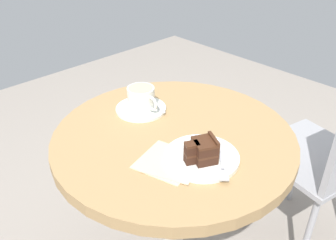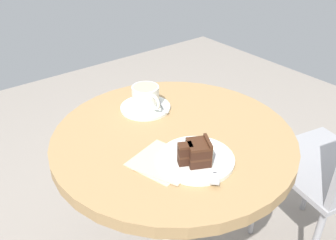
{
  "view_description": "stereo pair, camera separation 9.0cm",
  "coord_description": "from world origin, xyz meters",
  "px_view_note": "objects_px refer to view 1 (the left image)",
  "views": [
    {
      "loc": [
        0.6,
        -0.6,
        1.29
      ],
      "look_at": [
        -0.02,
        -0.01,
        0.77
      ],
      "focal_mm": 38.0,
      "sensor_mm": 36.0,
      "label": 1
    },
    {
      "loc": [
        0.66,
        -0.53,
        1.29
      ],
      "look_at": [
        -0.02,
        -0.01,
        0.77
      ],
      "focal_mm": 38.0,
      "sensor_mm": 36.0,
      "label": 2
    }
  ],
  "objects_px": {
    "saucer": "(141,109)",
    "napkin": "(170,162)",
    "coffee_cup": "(141,98)",
    "teaspoon": "(159,107)",
    "cafe_chair": "(336,150)",
    "cake_plate": "(201,157)",
    "cake_slice": "(203,151)",
    "fork": "(222,164)"
  },
  "relations": [
    {
      "from": "saucer",
      "to": "coffee_cup",
      "type": "height_order",
      "value": "coffee_cup"
    },
    {
      "from": "coffee_cup",
      "to": "cake_slice",
      "type": "xyz_separation_m",
      "value": [
        0.31,
        -0.07,
        -0.0
      ]
    },
    {
      "from": "coffee_cup",
      "to": "fork",
      "type": "bearing_deg",
      "value": -7.49
    },
    {
      "from": "coffee_cup",
      "to": "teaspoon",
      "type": "relative_size",
      "value": 1.11
    },
    {
      "from": "coffee_cup",
      "to": "cake_plate",
      "type": "bearing_deg",
      "value": -10.12
    },
    {
      "from": "cake_slice",
      "to": "fork",
      "type": "relative_size",
      "value": 0.71
    },
    {
      "from": "cake_plate",
      "to": "napkin",
      "type": "height_order",
      "value": "cake_plate"
    },
    {
      "from": "cafe_chair",
      "to": "saucer",
      "type": "bearing_deg",
      "value": -26.76
    },
    {
      "from": "cake_slice",
      "to": "teaspoon",
      "type": "bearing_deg",
      "value": 159.15
    },
    {
      "from": "teaspoon",
      "to": "cake_plate",
      "type": "height_order",
      "value": "teaspoon"
    },
    {
      "from": "coffee_cup",
      "to": "teaspoon",
      "type": "distance_m",
      "value": 0.06
    },
    {
      "from": "teaspoon",
      "to": "cafe_chair",
      "type": "relative_size",
      "value": 0.12
    },
    {
      "from": "teaspoon",
      "to": "fork",
      "type": "distance_m",
      "value": 0.33
    },
    {
      "from": "cake_slice",
      "to": "napkin",
      "type": "height_order",
      "value": "cake_slice"
    },
    {
      "from": "cake_plate",
      "to": "napkin",
      "type": "bearing_deg",
      "value": -123.02
    },
    {
      "from": "teaspoon",
      "to": "cafe_chair",
      "type": "height_order",
      "value": "cafe_chair"
    },
    {
      "from": "coffee_cup",
      "to": "cafe_chair",
      "type": "distance_m",
      "value": 0.74
    },
    {
      "from": "coffee_cup",
      "to": "napkin",
      "type": "xyz_separation_m",
      "value": [
        0.25,
        -0.12,
        -0.04
      ]
    },
    {
      "from": "teaspoon",
      "to": "fork",
      "type": "height_order",
      "value": "fork"
    },
    {
      "from": "napkin",
      "to": "cake_slice",
      "type": "bearing_deg",
      "value": 43.82
    },
    {
      "from": "coffee_cup",
      "to": "cafe_chair",
      "type": "relative_size",
      "value": 0.13
    },
    {
      "from": "saucer",
      "to": "cafe_chair",
      "type": "xyz_separation_m",
      "value": [
        0.44,
        0.55,
        -0.21
      ]
    },
    {
      "from": "cafe_chair",
      "to": "napkin",
      "type": "bearing_deg",
      "value": -3.27
    },
    {
      "from": "coffee_cup",
      "to": "cake_slice",
      "type": "bearing_deg",
      "value": -12.0
    },
    {
      "from": "napkin",
      "to": "cake_plate",
      "type": "bearing_deg",
      "value": 56.98
    },
    {
      "from": "cake_slice",
      "to": "fork",
      "type": "bearing_deg",
      "value": 21.54
    },
    {
      "from": "fork",
      "to": "napkin",
      "type": "height_order",
      "value": "fork"
    },
    {
      "from": "cafe_chair",
      "to": "cake_slice",
      "type": "bearing_deg",
      "value": 0.57
    },
    {
      "from": "teaspoon",
      "to": "napkin",
      "type": "height_order",
      "value": "teaspoon"
    },
    {
      "from": "fork",
      "to": "cafe_chair",
      "type": "bearing_deg",
      "value": 129.14
    },
    {
      "from": "saucer",
      "to": "napkin",
      "type": "xyz_separation_m",
      "value": [
        0.26,
        -0.12,
        -0.0
      ]
    },
    {
      "from": "saucer",
      "to": "cafe_chair",
      "type": "relative_size",
      "value": 0.18
    },
    {
      "from": "teaspoon",
      "to": "cafe_chair",
      "type": "xyz_separation_m",
      "value": [
        0.4,
        0.51,
        -0.22
      ]
    },
    {
      "from": "napkin",
      "to": "fork",
      "type": "bearing_deg",
      "value": 35.19
    },
    {
      "from": "cake_plate",
      "to": "cake_slice",
      "type": "relative_size",
      "value": 2.19
    },
    {
      "from": "teaspoon",
      "to": "coffee_cup",
      "type": "bearing_deg",
      "value": -112.98
    },
    {
      "from": "saucer",
      "to": "napkin",
      "type": "bearing_deg",
      "value": -25.35
    },
    {
      "from": "teaspoon",
      "to": "cake_plate",
      "type": "bearing_deg",
      "value": 2.51
    },
    {
      "from": "cake_plate",
      "to": "cafe_chair",
      "type": "distance_m",
      "value": 0.65
    },
    {
      "from": "cake_slice",
      "to": "fork",
      "type": "xyz_separation_m",
      "value": [
        0.05,
        0.02,
        -0.03
      ]
    },
    {
      "from": "saucer",
      "to": "teaspoon",
      "type": "bearing_deg",
      "value": 43.15
    },
    {
      "from": "cafe_chair",
      "to": "fork",
      "type": "bearing_deg",
      "value": 4.73
    }
  ]
}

